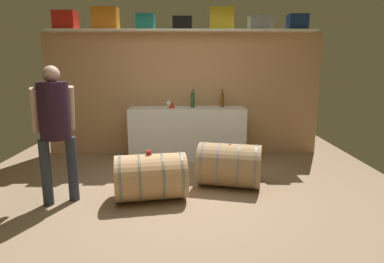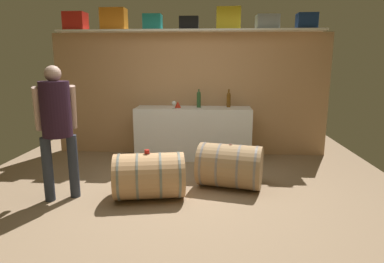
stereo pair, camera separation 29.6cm
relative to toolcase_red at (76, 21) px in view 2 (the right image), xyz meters
name	(u,v)px [view 2 (the right image)]	position (x,y,z in m)	size (l,w,h in m)	color
ground_plane	(182,184)	(1.95, -1.44, -2.34)	(6.06, 7.45, 0.02)	#8D7357
back_wall_panel	(190,95)	(1.95, 0.15, -1.26)	(4.86, 0.10, 2.15)	tan
high_shelf_board	(189,31)	(1.95, 0.00, -0.17)	(4.48, 0.40, 0.03)	silver
toolcase_red	(76,21)	(0.00, 0.00, 0.00)	(0.36, 0.28, 0.30)	red
toolcase_orange	(114,19)	(0.67, 0.00, 0.03)	(0.42, 0.26, 0.36)	orange
toolcase_teal	(153,22)	(1.33, 0.00, -0.02)	(0.30, 0.28, 0.25)	#1A7F7A
toolcase_black	(189,23)	(1.94, 0.00, -0.04)	(0.32, 0.26, 0.21)	black
toolcase_yellow	(229,18)	(2.61, 0.00, 0.03)	(0.40, 0.22, 0.36)	yellow
toolcase_grey	(267,22)	(3.24, 0.00, -0.03)	(0.37, 0.27, 0.23)	gray
toolcase_navy	(307,21)	(3.88, 0.00, -0.02)	(0.32, 0.28, 0.25)	navy
work_cabinet	(193,133)	(2.03, -0.18, -1.89)	(1.97, 0.54, 0.89)	white
wine_bottle_amber	(229,99)	(2.63, -0.08, -1.31)	(0.07, 0.07, 0.31)	brown
wine_bottle_green	(199,99)	(2.12, -0.15, -1.30)	(0.07, 0.07, 0.31)	#2C552D
wine_glass	(174,103)	(1.72, -0.36, -1.35)	(0.07, 0.07, 0.13)	white
red_funnel	(178,105)	(1.77, -0.20, -1.39)	(0.11, 0.11, 0.11)	red
wine_barrel_near	(149,176)	(1.59, -1.96, -2.05)	(0.93, 0.70, 0.58)	tan
wine_barrel_far	(230,166)	(2.60, -1.54, -2.04)	(0.94, 0.75, 0.59)	#A07C54
tasting_cup	(147,152)	(1.57, -1.96, -1.74)	(0.06, 0.06, 0.04)	red
winemaker_pouring	(57,119)	(0.53, -2.04, -1.34)	(0.53, 0.47, 1.61)	#2C323F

